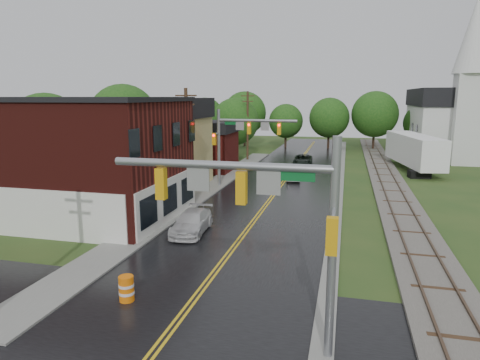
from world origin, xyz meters
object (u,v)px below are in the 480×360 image
at_px(traffic_signal_near, 265,206).
at_px(utility_pole_b, 187,141).
at_px(pickup_white, 192,222).
at_px(suv_dark, 303,160).
at_px(construction_barrel, 126,289).
at_px(church, 454,115).
at_px(tree_left_e, 236,123).
at_px(tree_left_a, 48,133).
at_px(utility_pole_c, 248,124).
at_px(tree_left_c, 186,127).
at_px(tree_left_b, 125,121).
at_px(traffic_signal_far, 241,134).
at_px(brick_building, 74,158).
at_px(sedan_silver, 293,174).
at_px(semi_trailer, 414,150).

xyz_separation_m(traffic_signal_near, utility_pole_b, (-10.27, 20.00, -0.25)).
height_order(traffic_signal_near, pickup_white, traffic_signal_near).
bearing_deg(suv_dark, traffic_signal_near, -89.20).
xyz_separation_m(utility_pole_b, construction_barrel, (4.15, -18.00, -4.17)).
height_order(church, tree_left_e, church).
distance_m(church, suv_dark, 23.52).
bearing_deg(tree_left_e, tree_left_a, -114.62).
distance_m(utility_pole_c, tree_left_c, 8.16).
bearing_deg(tree_left_b, utility_pole_b, -41.86).
height_order(pickup_white, construction_barrel, pickup_white).
bearing_deg(tree_left_e, traffic_signal_far, -74.11).
xyz_separation_m(brick_building, suv_dark, (13.28, 26.17, -3.48)).
bearing_deg(suv_dark, church, 30.10).
xyz_separation_m(traffic_signal_far, construction_barrel, (0.81, -23.00, -4.43)).
bearing_deg(tree_left_e, utility_pole_c, -42.84).
xyz_separation_m(brick_building, utility_pole_b, (5.68, 7.00, 0.57)).
bearing_deg(tree_left_a, construction_barrel, -46.15).
relative_size(brick_building, utility_pole_b, 1.59).
relative_size(tree_left_e, construction_barrel, 7.46).
height_order(brick_building, construction_barrel, brick_building).
bearing_deg(tree_left_c, tree_left_b, -116.56).
xyz_separation_m(utility_pole_c, tree_left_e, (-2.05, 1.90, 0.09)).
distance_m(utility_pole_c, pickup_white, 31.30).
bearing_deg(sedan_silver, traffic_signal_near, -92.55).
distance_m(traffic_signal_far, tree_left_c, 16.56).
bearing_deg(utility_pole_b, utility_pole_c, 90.00).
bearing_deg(sedan_silver, traffic_signal_far, -140.41).
bearing_deg(utility_pole_b, traffic_signal_far, 56.32).
distance_m(traffic_signal_near, utility_pole_c, 43.24).
bearing_deg(church, traffic_signal_far, -131.27).
bearing_deg(pickup_white, tree_left_c, 107.65).
bearing_deg(utility_pole_b, suv_dark, 68.37).
bearing_deg(brick_building, tree_left_e, 83.29).
bearing_deg(brick_building, construction_barrel, -48.22).
bearing_deg(utility_pole_b, pickup_white, -67.82).
distance_m(church, tree_left_b, 43.70).
bearing_deg(brick_building, tree_left_a, 136.87).
height_order(church, suv_dark, church).
xyz_separation_m(brick_building, tree_left_e, (3.64, 30.90, 0.66)).
distance_m(church, traffic_signal_far, 35.59).
xyz_separation_m(traffic_signal_near, construction_barrel, (-6.13, 2.00, -4.42)).
height_order(sedan_silver, construction_barrel, sedan_silver).
bearing_deg(traffic_signal_near, semi_trailer, 75.72).
distance_m(brick_building, construction_barrel, 15.18).
distance_m(tree_left_b, tree_left_e, 16.67).
relative_size(suv_dark, pickup_white, 1.04).
distance_m(traffic_signal_near, tree_left_a, 30.66).
height_order(utility_pole_b, tree_left_b, tree_left_b).
bearing_deg(tree_left_e, semi_trailer, -12.81).
distance_m(tree_left_a, tree_left_e, 26.40).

